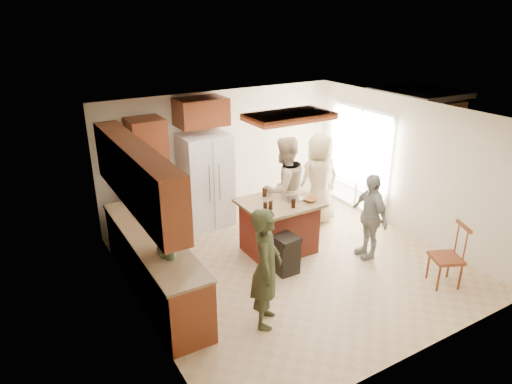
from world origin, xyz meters
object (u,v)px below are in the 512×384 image
person_behind_left (284,188)px  person_side_right (370,216)px  refrigerator (206,181)px  person_front_left (266,268)px  person_behind_right (319,179)px  person_counter (172,265)px  spindle_chair (448,258)px  trash_bin (286,254)px  kitchen_island (279,226)px

person_behind_left → person_side_right: person_behind_left is taller
person_side_right → refrigerator: 3.11m
person_front_left → person_behind_right: person_behind_right is taller
person_counter → spindle_chair: 4.08m
person_behind_left → trash_bin: bearing=54.1°
person_front_left → person_counter: bearing=83.9°
person_counter → spindle_chair: size_ratio=1.46×
spindle_chair → trash_bin: bearing=141.4°
kitchen_island → person_counter: bearing=-162.7°
person_front_left → person_side_right: bearing=-38.9°
person_behind_left → person_counter: person_behind_left is taller
person_behind_right → person_counter: bearing=23.5°
trash_bin → spindle_chair: size_ratio=0.63×
person_behind_left → kitchen_island: size_ratio=1.48×
person_front_left → spindle_chair: (2.84, -0.61, -0.38)m
refrigerator → trash_bin: refrigerator is taller
person_behind_left → refrigerator: (-0.99, 1.19, -0.05)m
person_behind_right → person_counter: 3.71m
person_front_left → trash_bin: size_ratio=2.65×
person_side_right → kitchen_island: bearing=-117.4°
kitchen_island → person_side_right: bearing=-36.6°
kitchen_island → trash_bin: bearing=-114.0°
person_behind_right → person_side_right: size_ratio=1.21×
person_behind_right → trash_bin: size_ratio=2.82×
person_counter → person_front_left: bearing=-135.9°
person_behind_right → spindle_chair: (0.31, -2.76, -0.44)m
kitchen_island → spindle_chair: size_ratio=1.29×
person_side_right → person_front_left: bearing=-65.8°
person_front_left → spindle_chair: 2.93m
kitchen_island → refrigerator: bearing=110.8°
person_behind_left → spindle_chair: size_ratio=1.90×
refrigerator → trash_bin: (0.33, -2.25, -0.58)m
person_counter → refrigerator: refrigerator is taller
person_counter → kitchen_island: (2.17, 0.68, -0.25)m
refrigerator → kitchen_island: size_ratio=1.41×
person_behind_left → person_side_right: size_ratio=1.28×
person_behind_right → spindle_chair: 2.81m
person_behind_right → kitchen_island: person_behind_right is taller
person_behind_right → person_counter: size_ratio=1.22×
trash_bin → person_side_right: bearing=-9.8°
person_front_left → person_side_right: size_ratio=1.13×
person_front_left → person_behind_left: size_ratio=0.88×
person_side_right → trash_bin: bearing=-90.5°
person_counter → trash_bin: (1.89, 0.04, -0.41)m
person_counter → refrigerator: 2.78m
person_side_right → person_counter: size_ratio=1.01×
refrigerator → kitchen_island: refrigerator is taller
refrigerator → trash_bin: size_ratio=2.86×
person_front_left → person_behind_right: bearing=-13.5°
person_front_left → refrigerator: size_ratio=0.93×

